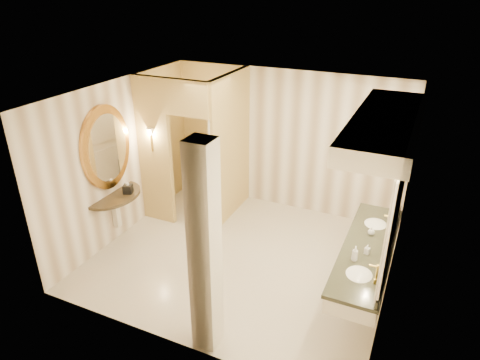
# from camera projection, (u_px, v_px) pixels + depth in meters

# --- Properties ---
(floor) EXTENTS (4.50, 4.50, 0.00)m
(floor) POSITION_uv_depth(u_px,v_px,m) (242.00, 257.00, 7.01)
(floor) COLOR beige
(floor) RESTS_ON ground
(ceiling) EXTENTS (4.50, 4.50, 0.00)m
(ceiling) POSITION_uv_depth(u_px,v_px,m) (242.00, 94.00, 5.86)
(ceiling) COLOR white
(ceiling) RESTS_ON wall_back
(wall_back) EXTENTS (4.50, 0.02, 2.70)m
(wall_back) POSITION_uv_depth(u_px,v_px,m) (286.00, 141.00, 8.08)
(wall_back) COLOR white
(wall_back) RESTS_ON floor
(wall_front) EXTENTS (4.50, 0.02, 2.70)m
(wall_front) POSITION_uv_depth(u_px,v_px,m) (169.00, 253.00, 4.79)
(wall_front) COLOR white
(wall_front) RESTS_ON floor
(wall_left) EXTENTS (0.02, 4.00, 2.70)m
(wall_left) POSITION_uv_depth(u_px,v_px,m) (122.00, 159.00, 7.28)
(wall_left) COLOR white
(wall_left) RESTS_ON floor
(wall_right) EXTENTS (0.02, 4.00, 2.70)m
(wall_right) POSITION_uv_depth(u_px,v_px,m) (399.00, 214.00, 5.59)
(wall_right) COLOR white
(wall_right) RESTS_ON floor
(toilet_closet) EXTENTS (1.50, 1.55, 2.70)m
(toilet_closet) POSITION_uv_depth(u_px,v_px,m) (208.00, 149.00, 7.64)
(toilet_closet) COLOR #F0D17D
(toilet_closet) RESTS_ON floor
(wall_sconce) EXTENTS (0.14, 0.14, 0.42)m
(wall_sconce) POSITION_uv_depth(u_px,v_px,m) (151.00, 133.00, 7.35)
(wall_sconce) COLOR gold
(wall_sconce) RESTS_ON toilet_closet
(vanity) EXTENTS (0.75, 2.60, 2.09)m
(vanity) POSITION_uv_depth(u_px,v_px,m) (378.00, 197.00, 5.41)
(vanity) COLOR white
(vanity) RESTS_ON floor
(console_shelf) EXTENTS (1.07, 1.07, 1.99)m
(console_shelf) POSITION_uv_depth(u_px,v_px,m) (109.00, 168.00, 6.95)
(console_shelf) COLOR black
(console_shelf) RESTS_ON floor
(pillar) EXTENTS (0.30, 0.30, 2.70)m
(pillar) POSITION_uv_depth(u_px,v_px,m) (205.00, 251.00, 4.82)
(pillar) COLOR white
(pillar) RESTS_ON floor
(tissue_box) EXTENTS (0.19, 0.19, 0.14)m
(tissue_box) POSITION_uv_depth(u_px,v_px,m) (128.00, 189.00, 7.16)
(tissue_box) COLOR black
(tissue_box) RESTS_ON console_shelf
(toilet) EXTENTS (0.45, 0.77, 0.78)m
(toilet) POSITION_uv_depth(u_px,v_px,m) (223.00, 187.00, 8.49)
(toilet) COLOR white
(toilet) RESTS_ON floor
(soap_bottle_a) EXTENTS (0.07, 0.08, 0.13)m
(soap_bottle_a) POSITION_uv_depth(u_px,v_px,m) (367.00, 249.00, 5.57)
(soap_bottle_a) COLOR beige
(soap_bottle_a) RESTS_ON vanity
(soap_bottle_b) EXTENTS (0.11, 0.11, 0.12)m
(soap_bottle_b) POSITION_uv_depth(u_px,v_px,m) (371.00, 231.00, 5.99)
(soap_bottle_b) COLOR silver
(soap_bottle_b) RESTS_ON vanity
(soap_bottle_c) EXTENTS (0.10, 0.10, 0.21)m
(soap_bottle_c) POSITION_uv_depth(u_px,v_px,m) (355.00, 253.00, 5.42)
(soap_bottle_c) COLOR #C6B28C
(soap_bottle_c) RESTS_ON vanity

